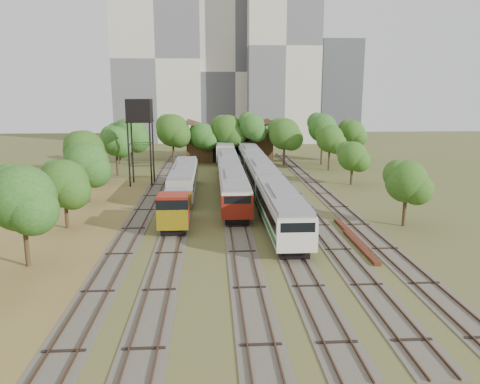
{
  "coord_description": "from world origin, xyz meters",
  "views": [
    {
      "loc": [
        -4.42,
        -33.24,
        12.86
      ],
      "look_at": [
        -1.46,
        15.09,
        2.5
      ],
      "focal_mm": 35.0,
      "sensor_mm": 36.0,
      "label": 1
    }
  ],
  "objects": [
    {
      "name": "tree_band_right",
      "position": [
        14.99,
        29.83,
        4.66
      ],
      "size": [
        5.24,
        37.76,
        7.6
      ],
      "color": "#382616",
      "rests_on": "ground"
    },
    {
      "name": "shunter_locomotive",
      "position": [
        -8.0,
        10.37,
        1.81
      ],
      "size": [
        2.86,
        8.1,
        3.75
      ],
      "color": "black",
      "rests_on": "ground"
    },
    {
      "name": "old_grey_coach",
      "position": [
        -8.0,
        25.92,
        2.04
      ],
      "size": [
        3.02,
        18.0,
        3.73
      ],
      "color": "black",
      "rests_on": "ground"
    },
    {
      "name": "rail_pile_far",
      "position": [
        8.2,
        7.25,
        0.15
      ],
      "size": [
        0.57,
        9.17,
        0.3
      ],
      "primitive_type": "cube",
      "color": "#532517",
      "rests_on": "ground"
    },
    {
      "name": "tower_left",
      "position": [
        -18.0,
        95.0,
        21.0
      ],
      "size": [
        22.0,
        16.0,
        42.0
      ],
      "primitive_type": "cube",
      "color": "beige",
      "rests_on": "ground"
    },
    {
      "name": "tower_centre",
      "position": [
        2.0,
        100.0,
        18.0
      ],
      "size": [
        20.0,
        18.0,
        36.0
      ],
      "primitive_type": "cube",
      "color": "beige",
      "rests_on": "ground"
    },
    {
      "name": "tower_far_right",
      "position": [
        34.0,
        110.0,
        14.0
      ],
      "size": [
        12.0,
        12.0,
        28.0
      ],
      "primitive_type": "cube",
      "color": "#44474C",
      "rests_on": "ground"
    },
    {
      "name": "water_tower",
      "position": [
        -14.26,
        32.7,
        10.09
      ],
      "size": [
        3.46,
        3.46,
        11.96
      ],
      "color": "black",
      "rests_on": "ground"
    },
    {
      "name": "tower_right",
      "position": [
        14.0,
        92.0,
        24.0
      ],
      "size": [
        18.0,
        16.0,
        48.0
      ],
      "primitive_type": "cube",
      "color": "beige",
      "rests_on": "ground"
    },
    {
      "name": "railcar_green_set",
      "position": [
        2.0,
        26.24,
        2.08
      ],
      "size": [
        3.18,
        52.08,
        3.94
      ],
      "color": "black",
      "rests_on": "ground"
    },
    {
      "name": "tree_band_far",
      "position": [
        -1.36,
        51.73,
        5.79
      ],
      "size": [
        46.08,
        9.39,
        9.15
      ],
      "color": "#382616",
      "rests_on": "ground"
    },
    {
      "name": "railcar_rear",
      "position": [
        -2.0,
        55.94,
        2.11
      ],
      "size": [
        3.23,
        16.08,
        4.0
      ],
      "color": "black",
      "rests_on": "ground"
    },
    {
      "name": "railcar_red_set",
      "position": [
        -2.0,
        27.34,
        2.03
      ],
      "size": [
        3.1,
        34.58,
        3.84
      ],
      "color": "black",
      "rests_on": "ground"
    },
    {
      "name": "dry_grass_patch",
      "position": [
        -18.0,
        8.0,
        0.02
      ],
      "size": [
        14.0,
        60.0,
        0.04
      ],
      "primitive_type": "cube",
      "color": "brown",
      "rests_on": "ground"
    },
    {
      "name": "tree_band_left",
      "position": [
        -20.07,
        18.81,
        4.83
      ],
      "size": [
        8.85,
        64.79,
        7.78
      ],
      "color": "#382616",
      "rests_on": "ground"
    },
    {
      "name": "rail_pile_near",
      "position": [
        8.0,
        3.58,
        0.14
      ],
      "size": [
        0.57,
        8.5,
        0.28
      ],
      "primitive_type": "cube",
      "color": "#532517",
      "rests_on": "ground"
    },
    {
      "name": "ground",
      "position": [
        0.0,
        0.0,
        0.0
      ],
      "size": [
        240.0,
        240.0,
        0.0
      ],
      "primitive_type": "plane",
      "color": "#475123",
      "rests_on": "ground"
    },
    {
      "name": "maintenance_shed",
      "position": [
        -1.0,
        57.98,
        2.91
      ],
      "size": [
        16.45,
        11.55,
        7.58
      ],
      "color": "#351E13",
      "rests_on": "ground"
    },
    {
      "name": "tracks",
      "position": [
        -0.67,
        25.0,
        0.04
      ],
      "size": [
        24.6,
        80.0,
        0.19
      ],
      "color": "#4C473D",
      "rests_on": "ground"
    }
  ]
}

